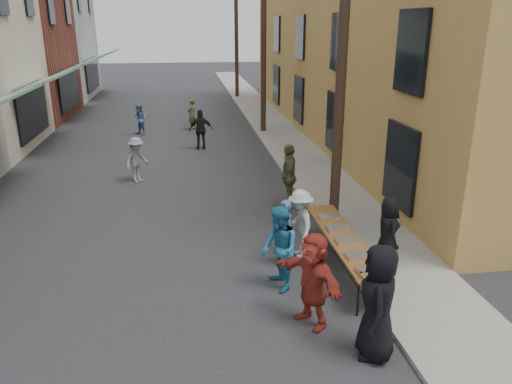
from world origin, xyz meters
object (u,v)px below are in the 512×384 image
object	(u,v)px
server	(388,231)
catering_tray_sausage	(371,271)
guest_front_c	(279,249)
utility_pole_mid	(264,37)
guest_front_a	(378,303)
utility_pole_near	(342,53)
utility_pole_far	(236,32)
serving_table	(343,239)

from	to	relation	value
server	catering_tray_sausage	bearing A→B (deg)	149.97
guest_front_c	catering_tray_sausage	bearing A→B (deg)	49.47
utility_pole_mid	guest_front_c	bearing A→B (deg)	-97.78
utility_pole_mid	guest_front_c	world-z (taller)	utility_pole_mid
guest_front_c	utility_pole_mid	bearing A→B (deg)	163.84
guest_front_c	guest_front_a	bearing A→B (deg)	17.66
utility_pole_near	server	distance (m)	4.40
utility_pole_far	catering_tray_sausage	xyz separation A→B (m)	(-0.50, -28.00, -3.71)
serving_table	guest_front_a	xyz separation A→B (m)	(-0.40, -3.03, 0.27)
catering_tray_sausage	guest_front_c	world-z (taller)	guest_front_c
utility_pole_near	utility_pole_mid	xyz separation A→B (m)	(0.00, 12.00, 0.00)
serving_table	utility_pole_near	bearing A→B (deg)	77.97
serving_table	guest_front_a	size ratio (longest dim) A/B	2.04
server	serving_table	bearing A→B (deg)	86.76
utility_pole_mid	serving_table	world-z (taller)	utility_pole_mid
serving_table	guest_front_c	distance (m)	1.70
guest_front_c	server	xyz separation A→B (m)	(2.53, 0.59, -0.01)
serving_table	utility_pole_far	bearing A→B (deg)	88.91
catering_tray_sausage	guest_front_a	world-z (taller)	guest_front_a
utility_pole_mid	catering_tray_sausage	world-z (taller)	utility_pole_mid
utility_pole_near	catering_tray_sausage	distance (m)	5.48
serving_table	catering_tray_sausage	world-z (taller)	catering_tray_sausage
catering_tray_sausage	guest_front_c	bearing A→B (deg)	147.85
catering_tray_sausage	guest_front_a	size ratio (longest dim) A/B	0.25
utility_pole_far	utility_pole_mid	bearing A→B (deg)	-90.00
utility_pole_far	guest_front_a	bearing A→B (deg)	-91.76
utility_pole_mid	guest_front_a	bearing A→B (deg)	-92.98
serving_table	guest_front_c	world-z (taller)	guest_front_c
server	utility_pole_near	bearing A→B (deg)	12.87
guest_front_a	serving_table	bearing A→B (deg)	-168.30
guest_front_a	utility_pole_far	bearing A→B (deg)	-162.46
server	utility_pole_far	bearing A→B (deg)	2.90
guest_front_c	serving_table	bearing A→B (deg)	105.08
guest_front_c	server	world-z (taller)	guest_front_c
utility_pole_far	guest_front_c	bearing A→B (deg)	-94.34
serving_table	server	bearing A→B (deg)	-5.12
utility_pole_near	guest_front_c	size ratio (longest dim) A/B	5.09
utility_pole_far	catering_tray_sausage	world-z (taller)	utility_pole_far
utility_pole_far	serving_table	bearing A→B (deg)	-91.09
utility_pole_near	utility_pole_mid	distance (m)	12.00
catering_tray_sausage	guest_front_c	xyz separation A→B (m)	(-1.55, 0.98, 0.09)
utility_pole_mid	guest_front_a	size ratio (longest dim) A/B	4.59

